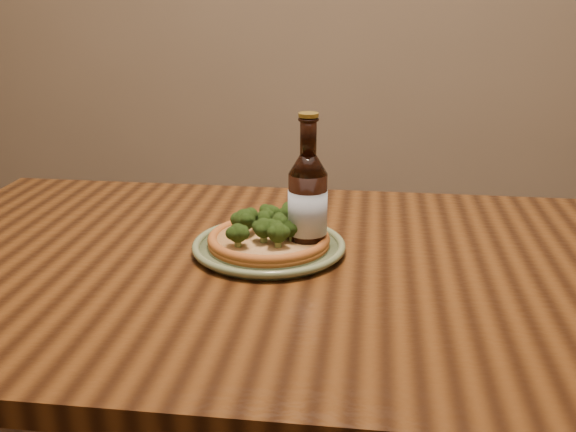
# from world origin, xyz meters

# --- Properties ---
(table) EXTENTS (1.60, 0.90, 0.75)m
(table) POSITION_xyz_m (0.00, 0.10, 0.66)
(table) COLOR #4B2910
(table) RESTS_ON ground
(plate) EXTENTS (0.28, 0.28, 0.02)m
(plate) POSITION_xyz_m (-0.11, 0.15, 0.76)
(plate) COLOR #697953
(plate) RESTS_ON table
(pizza) EXTENTS (0.22, 0.22, 0.07)m
(pizza) POSITION_xyz_m (-0.10, 0.15, 0.78)
(pizza) COLOR #A85E26
(pizza) RESTS_ON plate
(beer_bottle) EXTENTS (0.07, 0.07, 0.26)m
(beer_bottle) POSITION_xyz_m (-0.04, 0.15, 0.85)
(beer_bottle) COLOR black
(beer_bottle) RESTS_ON table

